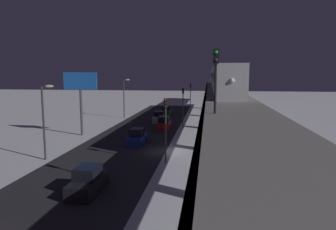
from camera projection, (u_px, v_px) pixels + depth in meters
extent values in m
plane|color=white|center=(166.00, 151.00, 35.03)|extent=(240.00, 240.00, 0.00)
cube|color=#28282D|center=(119.00, 150.00, 35.74)|extent=(11.00, 98.22, 0.01)
cube|color=gray|center=(227.00, 100.00, 33.37)|extent=(5.00, 98.22, 0.80)
cube|color=#38383D|center=(205.00, 100.00, 33.68)|extent=(0.24, 96.26, 0.80)
cylinder|color=gray|center=(217.00, 98.00, 75.16)|extent=(1.40, 1.40, 5.48)
cylinder|color=gray|center=(218.00, 104.00, 61.37)|extent=(1.40, 1.40, 5.48)
cylinder|color=gray|center=(221.00, 113.00, 47.58)|extent=(1.40, 1.40, 5.48)
cylinder|color=gray|center=(226.00, 129.00, 33.80)|extent=(1.40, 1.40, 5.48)
cylinder|color=gray|center=(239.00, 167.00, 20.01)|extent=(1.40, 1.40, 5.48)
cube|color=#B7BABF|center=(226.00, 80.00, 35.91)|extent=(2.90, 18.00, 3.40)
cube|color=black|center=(226.00, 77.00, 35.86)|extent=(2.94, 16.20, 0.90)
cube|color=#B7BABF|center=(220.00, 78.00, 54.19)|extent=(2.90, 18.00, 3.40)
cube|color=black|center=(220.00, 75.00, 54.13)|extent=(2.94, 16.20, 0.90)
cube|color=#B7BABF|center=(217.00, 77.00, 72.46)|extent=(2.90, 18.00, 3.40)
cube|color=black|center=(217.00, 75.00, 72.40)|extent=(2.94, 16.20, 0.90)
cube|color=#B7BABF|center=(216.00, 76.00, 90.73)|extent=(2.90, 18.00, 3.40)
cube|color=black|center=(216.00, 74.00, 90.68)|extent=(2.94, 16.20, 0.90)
sphere|color=white|center=(232.00, 81.00, 27.00)|extent=(0.44, 0.44, 0.44)
cylinder|color=black|center=(215.00, 88.00, 19.18)|extent=(0.16, 0.16, 3.20)
cube|color=black|center=(216.00, 56.00, 18.92)|extent=(0.36, 0.28, 0.90)
sphere|color=#19F23F|center=(216.00, 52.00, 18.73)|extent=(0.22, 0.22, 0.22)
sphere|color=#333333|center=(216.00, 60.00, 18.79)|extent=(0.22, 0.22, 0.22)
cube|color=navy|center=(137.00, 140.00, 38.50)|extent=(1.80, 4.15, 1.10)
cube|color=black|center=(137.00, 132.00, 38.37)|extent=(1.58, 1.99, 0.87)
cylinder|color=black|center=(133.00, 139.00, 39.90)|extent=(0.20, 0.64, 0.64)
cylinder|color=black|center=(146.00, 139.00, 39.68)|extent=(0.20, 0.64, 0.64)
cylinder|color=black|center=(128.00, 144.00, 37.38)|extent=(0.20, 0.64, 0.64)
cylinder|color=black|center=(141.00, 144.00, 37.16)|extent=(0.20, 0.64, 0.64)
cube|color=#A51E1E|center=(164.00, 125.00, 49.29)|extent=(1.80, 4.52, 1.10)
cube|color=black|center=(164.00, 119.00, 49.15)|extent=(1.58, 2.17, 0.87)
cube|color=black|center=(88.00, 185.00, 22.94)|extent=(1.80, 4.47, 1.10)
cube|color=black|center=(88.00, 172.00, 22.81)|extent=(1.58, 2.15, 0.87)
cube|color=#2D6038|center=(166.00, 113.00, 64.85)|extent=(1.80, 4.50, 1.10)
cube|color=black|center=(166.00, 108.00, 64.72)|extent=(1.58, 2.16, 0.87)
cube|color=#B2B2B7|center=(159.00, 119.00, 55.83)|extent=(1.80, 4.45, 1.10)
cube|color=black|center=(159.00, 114.00, 55.70)|extent=(1.58, 2.14, 0.87)
cylinder|color=#2D2D2D|center=(166.00, 136.00, 29.93)|extent=(0.16, 0.16, 5.50)
cube|color=black|center=(166.00, 103.00, 29.49)|extent=(0.32, 0.32, 0.90)
sphere|color=red|center=(165.00, 100.00, 29.28)|extent=(0.20, 0.20, 0.20)
sphere|color=black|center=(165.00, 103.00, 29.32)|extent=(0.20, 0.20, 0.20)
sphere|color=black|center=(165.00, 106.00, 29.36)|extent=(0.20, 0.20, 0.20)
cylinder|color=#2D2D2D|center=(183.00, 111.00, 50.09)|extent=(0.16, 0.16, 5.50)
cube|color=black|center=(183.00, 91.00, 49.66)|extent=(0.32, 0.32, 0.90)
sphere|color=black|center=(183.00, 89.00, 49.44)|extent=(0.20, 0.20, 0.20)
sphere|color=black|center=(183.00, 91.00, 49.49)|extent=(0.20, 0.20, 0.20)
sphere|color=#19E53F|center=(183.00, 93.00, 49.53)|extent=(0.20, 0.20, 0.20)
cylinder|color=#2D2D2D|center=(190.00, 100.00, 70.26)|extent=(0.16, 0.16, 5.50)
cube|color=black|center=(190.00, 86.00, 69.83)|extent=(0.32, 0.32, 0.90)
sphere|color=black|center=(190.00, 84.00, 69.61)|extent=(0.20, 0.20, 0.20)
sphere|color=yellow|center=(190.00, 86.00, 69.65)|extent=(0.20, 0.20, 0.20)
sphere|color=black|center=(190.00, 87.00, 69.69)|extent=(0.20, 0.20, 0.20)
cylinder|color=#4C4C51|center=(81.00, 113.00, 43.67)|extent=(0.36, 0.36, 6.50)
cube|color=blue|center=(80.00, 81.00, 43.07)|extent=(4.80, 0.30, 2.40)
cylinder|color=#38383D|center=(44.00, 124.00, 31.13)|extent=(0.20, 0.20, 7.50)
ellipsoid|color=#F4E5B2|center=(49.00, 86.00, 30.52)|extent=(0.90, 0.44, 0.30)
cylinder|color=#38383D|center=(124.00, 99.00, 60.60)|extent=(0.20, 0.20, 7.50)
ellipsoid|color=#F4E5B2|center=(128.00, 80.00, 59.99)|extent=(0.90, 0.44, 0.30)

